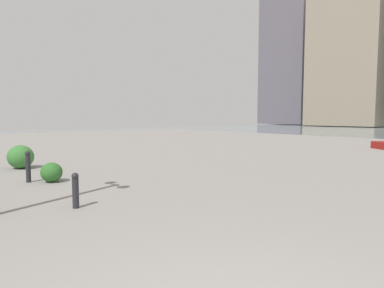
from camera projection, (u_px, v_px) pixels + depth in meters
The scene contains 6 objects.
building_annex at pixel (356, 61), 62.87m from camera, with size 13.09×14.40×26.31m.
building_highrise at pixel (296, 58), 76.76m from camera, with size 11.39×13.44×30.44m.
bollard_near at pixel (75, 190), 6.24m from camera, with size 0.13×0.13×0.68m.
bollard_mid at pixel (28, 166), 8.69m from camera, with size 0.13×0.13×0.83m.
shrub_low at pixel (21, 157), 11.01m from camera, with size 0.91×0.82×0.77m.
shrub_round at pixel (51, 172), 8.74m from camera, with size 0.60×0.54×0.51m.
Camera 1 is at (-1.36, 1.69, 1.73)m, focal length 31.10 mm.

